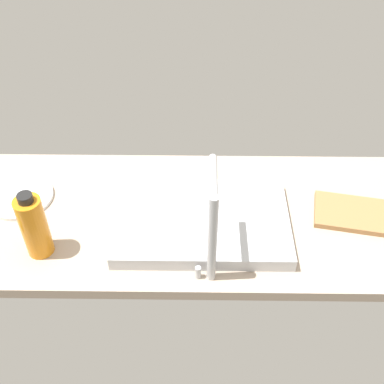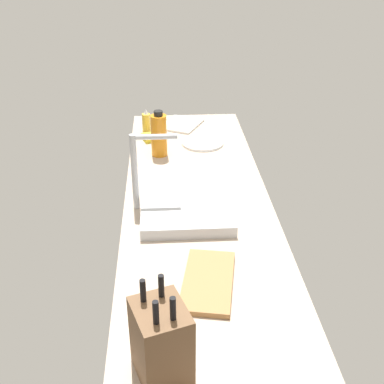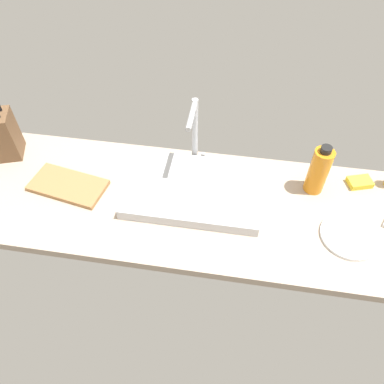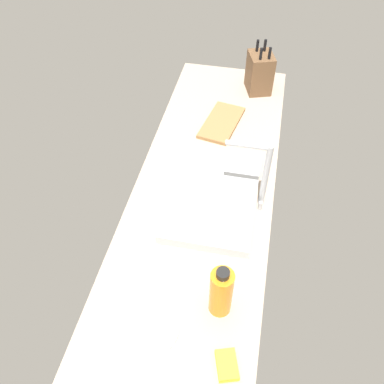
% 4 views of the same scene
% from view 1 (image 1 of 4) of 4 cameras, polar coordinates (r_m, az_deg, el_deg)
% --- Properties ---
extents(countertop_slab, '(2.00, 0.57, 0.04)m').
position_cam_1_polar(countertop_slab, '(1.51, 1.46, -3.11)').
color(countertop_slab, tan).
rests_on(countertop_slab, ground).
extents(sink_basin, '(0.51, 0.33, 0.04)m').
position_cam_1_polar(sink_basin, '(1.45, 1.17, -3.44)').
color(sink_basin, '#B7BABF').
rests_on(sink_basin, countertop_slab).
extents(faucet, '(0.06, 0.17, 0.30)m').
position_cam_1_polar(faucet, '(1.22, 2.35, -4.00)').
color(faucet, '#B7BABF').
rests_on(faucet, countertop_slab).
extents(cutting_board, '(0.32, 0.20, 0.02)m').
position_cam_1_polar(cutting_board, '(1.57, 19.40, -2.56)').
color(cutting_board, '#9E7042').
rests_on(cutting_board, countertop_slab).
extents(water_bottle, '(0.07, 0.07, 0.22)m').
position_cam_1_polar(water_bottle, '(1.39, -17.96, -3.79)').
color(water_bottle, orange).
rests_on(water_bottle, countertop_slab).
extents(dinner_plate, '(0.20, 0.20, 0.01)m').
position_cam_1_polar(dinner_plate, '(1.64, -19.38, -0.52)').
color(dinner_plate, white).
rests_on(dinner_plate, countertop_slab).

